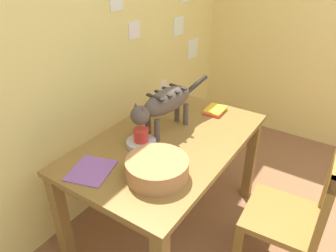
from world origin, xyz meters
name	(u,v)px	position (x,y,z in m)	size (l,w,h in m)	color
wall_rear	(72,47)	(0.00, 2.08, 1.25)	(4.46, 0.11, 2.50)	#F1DB7A
dining_table	(168,151)	(0.09, 1.40, 0.65)	(1.35, 0.84, 0.74)	olive
cat	(165,103)	(0.16, 1.47, 0.95)	(0.72, 0.19, 0.30)	#4F443A
saucer_bowl	(141,143)	(-0.06, 1.50, 0.76)	(0.18, 0.18, 0.04)	#B0B3B5
coffee_mug	(141,135)	(-0.05, 1.50, 0.81)	(0.13, 0.09, 0.08)	red
magazine	(91,170)	(-0.41, 1.58, 0.74)	(0.24, 0.21, 0.01)	#8B56AA
book_stack	(215,110)	(0.61, 1.33, 0.75)	(0.18, 0.15, 0.03)	#E43835
wicker_basket	(157,168)	(-0.25, 1.25, 0.79)	(0.34, 0.34, 0.11)	#B27947
wooden_chair_near	(290,217)	(0.17, 0.60, 0.45)	(0.45, 0.45, 0.92)	olive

